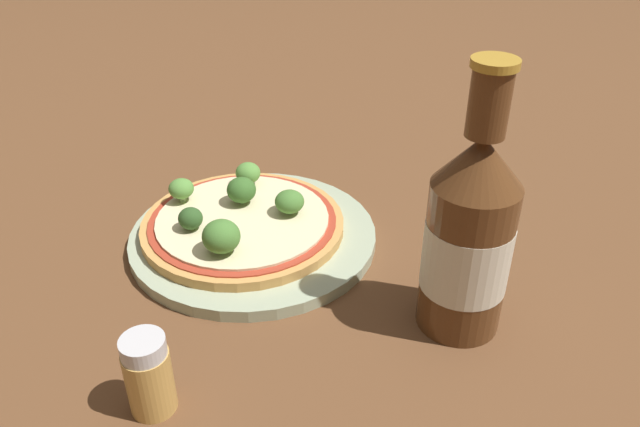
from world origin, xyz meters
name	(u,v)px	position (x,y,z in m)	size (l,w,h in m)	color
ground_plane	(271,230)	(0.00, 0.00, 0.00)	(3.00, 3.00, 0.00)	brown
plate	(254,236)	(-0.02, -0.02, 0.01)	(0.25, 0.25, 0.01)	#A3B293
pizza	(243,223)	(-0.03, -0.02, 0.02)	(0.20, 0.20, 0.01)	tan
broccoli_floret_0	(290,202)	(0.02, -0.01, 0.04)	(0.03, 0.03, 0.02)	#89A866
broccoli_floret_1	(248,173)	(-0.02, 0.05, 0.04)	(0.03, 0.03, 0.03)	#89A866
broccoli_floret_2	(221,236)	(-0.04, -0.07, 0.04)	(0.03, 0.03, 0.03)	#89A866
broccoli_floret_3	(191,219)	(-0.07, -0.03, 0.04)	(0.02, 0.02, 0.02)	#89A866
broccoli_floret_4	(241,190)	(-0.03, 0.01, 0.04)	(0.03, 0.03, 0.03)	#89A866
broccoli_floret_5	(181,189)	(-0.09, 0.02, 0.04)	(0.03, 0.03, 0.02)	#89A866
beer_bottle	(469,236)	(0.16, -0.15, 0.09)	(0.07, 0.07, 0.23)	#563319
pepper_shaker	(149,375)	(-0.08, -0.23, 0.03)	(0.03, 0.03, 0.06)	tan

